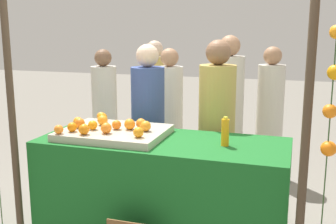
{
  "coord_description": "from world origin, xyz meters",
  "views": [
    {
      "loc": [
        1.02,
        -3.01,
        1.79
      ],
      "look_at": [
        0.0,
        0.15,
        1.12
      ],
      "focal_mm": 43.78,
      "sensor_mm": 36.0,
      "label": 1
    }
  ],
  "objects_px": {
    "orange_0": "(72,127)",
    "vendor_left": "(148,133)",
    "vendor_right": "(216,137)",
    "juice_bottle": "(225,132)",
    "stall_counter": "(162,193)",
    "orange_1": "(101,116)"
  },
  "relations": [
    {
      "from": "orange_0",
      "to": "vendor_right",
      "type": "relative_size",
      "value": 0.05
    },
    {
      "from": "stall_counter",
      "to": "juice_bottle",
      "type": "xyz_separation_m",
      "value": [
        0.51,
        -0.01,
        0.56
      ]
    },
    {
      "from": "juice_bottle",
      "to": "vendor_right",
      "type": "height_order",
      "value": "vendor_right"
    },
    {
      "from": "stall_counter",
      "to": "juice_bottle",
      "type": "distance_m",
      "value": 0.76
    },
    {
      "from": "stall_counter",
      "to": "juice_bottle",
      "type": "height_order",
      "value": "juice_bottle"
    },
    {
      "from": "orange_0",
      "to": "vendor_left",
      "type": "height_order",
      "value": "vendor_left"
    },
    {
      "from": "stall_counter",
      "to": "vendor_right",
      "type": "xyz_separation_m",
      "value": [
        0.31,
        0.67,
        0.33
      ]
    },
    {
      "from": "stall_counter",
      "to": "orange_1",
      "type": "height_order",
      "value": "orange_1"
    },
    {
      "from": "juice_bottle",
      "to": "vendor_right",
      "type": "xyz_separation_m",
      "value": [
        -0.2,
        0.68,
        -0.23
      ]
    },
    {
      "from": "vendor_right",
      "to": "orange_1",
      "type": "bearing_deg",
      "value": -157.33
    },
    {
      "from": "orange_0",
      "to": "juice_bottle",
      "type": "relative_size",
      "value": 0.34
    },
    {
      "from": "orange_0",
      "to": "vendor_left",
      "type": "relative_size",
      "value": 0.05
    },
    {
      "from": "orange_1",
      "to": "juice_bottle",
      "type": "xyz_separation_m",
      "value": [
        1.19,
        -0.27,
        0.01
      ]
    },
    {
      "from": "vendor_left",
      "to": "vendor_right",
      "type": "distance_m",
      "value": 0.7
    },
    {
      "from": "vendor_left",
      "to": "vendor_right",
      "type": "height_order",
      "value": "vendor_right"
    },
    {
      "from": "stall_counter",
      "to": "orange_1",
      "type": "distance_m",
      "value": 0.91
    },
    {
      "from": "vendor_left",
      "to": "orange_0",
      "type": "bearing_deg",
      "value": -108.97
    },
    {
      "from": "vendor_left",
      "to": "stall_counter",
      "type": "bearing_deg",
      "value": -61.25
    },
    {
      "from": "juice_bottle",
      "to": "vendor_right",
      "type": "bearing_deg",
      "value": 106.27
    },
    {
      "from": "stall_counter",
      "to": "juice_bottle",
      "type": "relative_size",
      "value": 8.88
    },
    {
      "from": "orange_0",
      "to": "vendor_left",
      "type": "xyz_separation_m",
      "value": [
        0.31,
        0.91,
        -0.25
      ]
    },
    {
      "from": "vendor_left",
      "to": "vendor_right",
      "type": "relative_size",
      "value": 0.97
    }
  ]
}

